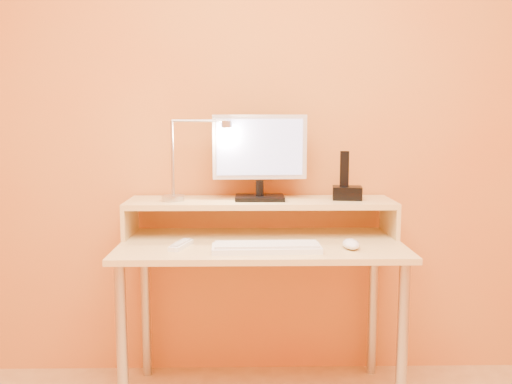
{
  "coord_description": "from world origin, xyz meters",
  "views": [
    {
      "loc": [
        -0.06,
        -1.09,
        1.24
      ],
      "look_at": [
        -0.02,
        1.13,
        0.94
      ],
      "focal_mm": 37.96,
      "sensor_mm": 36.0,
      "label": 1
    }
  ],
  "objects_px": {
    "phone_dock": "(347,193)",
    "remote_control": "(181,245)",
    "mouse": "(351,244)",
    "lamp_base": "(173,198)",
    "keyboard": "(267,248)",
    "monitor_panel": "(260,147)"
  },
  "relations": [
    {
      "from": "phone_dock",
      "to": "remote_control",
      "type": "height_order",
      "value": "phone_dock"
    },
    {
      "from": "mouse",
      "to": "lamp_base",
      "type": "bearing_deg",
      "value": 159.72
    },
    {
      "from": "lamp_base",
      "to": "keyboard",
      "type": "distance_m",
      "value": 0.52
    },
    {
      "from": "keyboard",
      "to": "mouse",
      "type": "distance_m",
      "value": 0.35
    },
    {
      "from": "lamp_base",
      "to": "mouse",
      "type": "distance_m",
      "value": 0.81
    },
    {
      "from": "phone_dock",
      "to": "keyboard",
      "type": "xyz_separation_m",
      "value": [
        -0.38,
        -0.32,
        -0.18
      ]
    },
    {
      "from": "lamp_base",
      "to": "mouse",
      "type": "relative_size",
      "value": 0.86
    },
    {
      "from": "monitor_panel",
      "to": "remote_control",
      "type": "relative_size",
      "value": 2.59
    },
    {
      "from": "lamp_base",
      "to": "keyboard",
      "type": "relative_size",
      "value": 0.23
    },
    {
      "from": "mouse",
      "to": "remote_control",
      "type": "distance_m",
      "value": 0.69
    },
    {
      "from": "lamp_base",
      "to": "remote_control",
      "type": "relative_size",
      "value": 0.61
    },
    {
      "from": "keyboard",
      "to": "mouse",
      "type": "bearing_deg",
      "value": 4.06
    },
    {
      "from": "keyboard",
      "to": "monitor_panel",
      "type": "bearing_deg",
      "value": 91.86
    },
    {
      "from": "keyboard",
      "to": "remote_control",
      "type": "height_order",
      "value": "keyboard"
    },
    {
      "from": "keyboard",
      "to": "remote_control",
      "type": "xyz_separation_m",
      "value": [
        -0.35,
        0.07,
        -0.0
      ]
    },
    {
      "from": "phone_dock",
      "to": "mouse",
      "type": "height_order",
      "value": "phone_dock"
    },
    {
      "from": "monitor_panel",
      "to": "remote_control",
      "type": "height_order",
      "value": "monitor_panel"
    },
    {
      "from": "lamp_base",
      "to": "mouse",
      "type": "bearing_deg",
      "value": -18.67
    },
    {
      "from": "monitor_panel",
      "to": "phone_dock",
      "type": "relative_size",
      "value": 3.25
    },
    {
      "from": "mouse",
      "to": "monitor_panel",
      "type": "bearing_deg",
      "value": 139.5
    },
    {
      "from": "phone_dock",
      "to": "keyboard",
      "type": "distance_m",
      "value": 0.52
    },
    {
      "from": "lamp_base",
      "to": "monitor_panel",
      "type": "bearing_deg",
      "value": 5.91
    }
  ]
}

